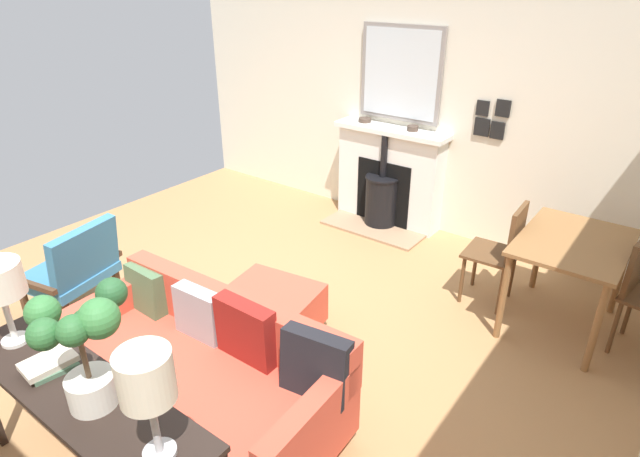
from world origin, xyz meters
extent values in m
cube|color=#A87A4C|center=(0.00, 0.00, 0.00)|extent=(5.20, 5.61, 0.01)
cube|color=silver|center=(-2.60, 0.00, 1.37)|extent=(0.12, 5.61, 2.73)
cube|color=#9E7A5B|center=(-2.09, -0.06, 0.01)|extent=(0.40, 1.11, 0.03)
cube|color=white|center=(-2.42, -0.06, 0.51)|extent=(0.25, 1.17, 1.02)
cube|color=black|center=(-2.31, -0.06, 0.38)|extent=(0.06, 0.64, 0.69)
cylinder|color=black|center=(-2.27, -0.06, 0.29)|extent=(0.35, 0.35, 0.52)
cylinder|color=black|center=(-2.27, -0.06, 0.56)|extent=(0.37, 0.37, 0.02)
cylinder|color=black|center=(-2.27, -0.06, 0.79)|extent=(0.07, 0.07, 0.45)
cube|color=white|center=(-2.39, -0.06, 1.04)|extent=(0.30, 1.25, 0.05)
cube|color=gray|center=(-2.52, -0.06, 1.60)|extent=(0.04, 0.90, 0.94)
cube|color=silver|center=(-2.50, -0.06, 1.60)|extent=(0.01, 0.82, 0.86)
cylinder|color=#47382D|center=(-2.42, -0.40, 1.09)|extent=(0.14, 0.14, 0.04)
torus|color=#47382D|center=(-2.42, -0.40, 1.11)|extent=(0.14, 0.14, 0.01)
cylinder|color=#47382D|center=(-2.42, 0.17, 1.10)|extent=(0.11, 0.11, 0.05)
torus|color=#47382D|center=(-2.42, 0.17, 1.12)|extent=(0.12, 0.12, 0.01)
cylinder|color=#B2B2B7|center=(1.19, -0.27, 0.05)|extent=(0.04, 0.04, 0.10)
cylinder|color=#B2B2B7|center=(0.53, -0.30, 0.05)|extent=(0.04, 0.04, 0.10)
cylinder|color=#B2B2B7|center=(0.46, 1.25, 0.05)|extent=(0.04, 0.04, 0.10)
cube|color=#D14C38|center=(0.83, 0.49, 0.26)|extent=(0.90, 1.86, 0.31)
cube|color=#D14C38|center=(0.47, 0.47, 0.58)|extent=(0.22, 1.83, 0.33)
cube|color=#D14C38|center=(0.86, -0.36, 0.51)|extent=(0.79, 0.15, 0.19)
cube|color=#D14C38|center=(0.79, 1.34, 0.51)|extent=(0.79, 0.15, 0.19)
cube|color=#4C6B47|center=(0.61, -0.23, 0.56)|extent=(0.14, 0.33, 0.34)
cube|color=#99999E|center=(0.58, 0.29, 0.57)|extent=(0.14, 0.36, 0.35)
cube|color=maroon|center=(0.57, 0.68, 0.60)|extent=(0.12, 0.41, 0.41)
cube|color=black|center=(0.54, 1.19, 0.59)|extent=(0.20, 0.41, 0.40)
cylinder|color=#B2B2B7|center=(0.16, 0.06, 0.04)|extent=(0.04, 0.04, 0.09)
cylinder|color=#B2B2B7|center=(0.08, 0.59, 0.04)|extent=(0.04, 0.04, 0.09)
cylinder|color=#B2B2B7|center=(-0.27, 0.00, 0.04)|extent=(0.04, 0.04, 0.09)
cylinder|color=#B2B2B7|center=(-0.35, 0.52, 0.04)|extent=(0.04, 0.04, 0.09)
cube|color=#D14C38|center=(-0.10, 0.29, 0.25)|extent=(0.63, 0.74, 0.31)
cube|color=#4C3321|center=(0.45, -1.51, 0.16)|extent=(0.05, 0.05, 0.33)
cube|color=#4C3321|center=(0.95, -1.41, 0.16)|extent=(0.05, 0.05, 0.33)
cube|color=#4C3321|center=(0.35, -1.05, 0.16)|extent=(0.05, 0.05, 0.33)
cube|color=#4C3321|center=(0.85, -0.94, 0.16)|extent=(0.05, 0.05, 0.33)
cube|color=teal|center=(0.65, -1.23, 0.35)|extent=(0.70, 0.67, 0.08)
cube|color=teal|center=(0.60, -0.98, 0.60)|extent=(0.61, 0.25, 0.43)
cube|color=#4C3321|center=(0.34, -1.29, 0.44)|extent=(0.15, 0.53, 0.04)
cube|color=#4C3321|center=(0.96, -1.16, 0.44)|extent=(0.15, 0.53, 0.04)
cube|color=black|center=(1.32, -0.30, 0.35)|extent=(0.04, 0.04, 0.70)
cube|color=black|center=(1.49, 0.49, 0.72)|extent=(0.40, 1.63, 0.03)
cylinder|color=white|center=(1.49, -0.12, 0.74)|extent=(0.14, 0.14, 0.02)
cylinder|color=white|center=(1.49, -0.12, 0.89)|extent=(0.03, 0.03, 0.28)
cylinder|color=#B2B2B7|center=(1.49, 1.10, 0.74)|extent=(0.14, 0.14, 0.02)
cylinder|color=#B2B2B7|center=(1.49, 1.10, 0.90)|extent=(0.03, 0.03, 0.29)
cylinder|color=silver|center=(1.49, 1.10, 1.15)|extent=(0.22, 0.22, 0.22)
cylinder|color=silver|center=(1.49, 0.63, 0.81)|extent=(0.22, 0.22, 0.16)
cylinder|color=brown|center=(1.49, 0.63, 1.01)|extent=(0.02, 0.02, 0.24)
sphere|color=#2D6633|center=(1.62, 0.63, 1.21)|extent=(0.14, 0.14, 0.14)
sphere|color=#2D6633|center=(1.55, 0.72, 1.22)|extent=(0.14, 0.14, 0.14)
sphere|color=#387A3D|center=(1.44, 0.75, 1.24)|extent=(0.18, 0.18, 0.18)
sphere|color=#26562D|center=(1.28, 0.58, 1.21)|extent=(0.14, 0.14, 0.14)
sphere|color=#26562D|center=(1.41, 0.55, 1.12)|extent=(0.10, 0.10, 0.10)
sphere|color=#387A3D|center=(1.55, 0.48, 1.21)|extent=(0.15, 0.15, 0.15)
cube|color=#4C7056|center=(1.48, 0.25, 0.75)|extent=(0.24, 0.20, 0.02)
cube|color=beige|center=(1.49, 0.23, 0.77)|extent=(0.26, 0.19, 0.03)
cylinder|color=olive|center=(-1.99, 1.68, 0.36)|extent=(0.05, 0.05, 0.72)
cylinder|color=olive|center=(-1.10, 1.68, 0.36)|extent=(0.05, 0.05, 0.72)
cylinder|color=olive|center=(-1.99, 2.32, 0.36)|extent=(0.05, 0.05, 0.72)
cylinder|color=olive|center=(-1.10, 2.32, 0.36)|extent=(0.05, 0.05, 0.72)
cube|color=olive|center=(-1.54, 2.00, 0.73)|extent=(0.99, 0.73, 0.03)
cylinder|color=brown|center=(-1.69, 1.25, 0.22)|extent=(0.03, 0.03, 0.44)
cylinder|color=brown|center=(-1.37, 1.26, 0.22)|extent=(0.03, 0.03, 0.44)
cylinder|color=brown|center=(-1.71, 1.57, 0.22)|extent=(0.03, 0.03, 0.44)
cylinder|color=brown|center=(-1.39, 1.58, 0.22)|extent=(0.03, 0.03, 0.44)
cube|color=brown|center=(-1.54, 1.41, 0.45)|extent=(0.42, 0.42, 0.02)
cube|color=brown|center=(-1.55, 1.58, 0.68)|extent=(0.36, 0.05, 0.43)
cylinder|color=brown|center=(-1.41, 2.41, 0.23)|extent=(0.04, 0.04, 0.46)
cylinder|color=brown|center=(-1.72, 2.45, 0.23)|extent=(0.04, 0.04, 0.46)
cube|color=brown|center=(-1.57, 2.42, 0.68)|extent=(0.36, 0.09, 0.41)
cube|color=black|center=(-2.53, 0.83, 1.37)|extent=(0.02, 0.12, 0.14)
cube|color=black|center=(-2.53, 1.02, 1.40)|extent=(0.02, 0.13, 0.15)
cube|color=black|center=(-2.53, 0.84, 1.19)|extent=(0.02, 0.14, 0.17)
cube|color=black|center=(-2.53, 1.00, 1.19)|extent=(0.02, 0.13, 0.16)
camera|label=1|loc=(2.32, 2.55, 2.53)|focal=29.49mm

